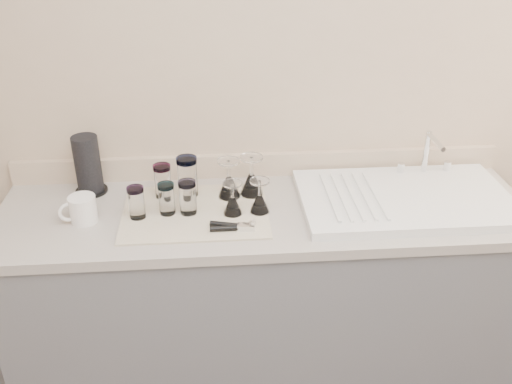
{
  "coord_description": "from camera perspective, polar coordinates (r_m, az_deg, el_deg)",
  "views": [
    {
      "loc": [
        -0.19,
        -0.7,
        2.0
      ],
      "look_at": [
        -0.04,
        1.15,
        1.0
      ],
      "focal_mm": 40.0,
      "sensor_mm": 36.0,
      "label": 1
    }
  ],
  "objects": [
    {
      "name": "room_envelope",
      "position": [
        0.85,
        8.93,
        -3.76
      ],
      "size": [
        3.54,
        3.5,
        2.52
      ],
      "color": "#535358",
      "rests_on": "ground"
    },
    {
      "name": "counter_unit",
      "position": [
        2.46,
        0.86,
        -10.72
      ],
      "size": [
        2.06,
        0.62,
        0.9
      ],
      "color": "slate",
      "rests_on": "ground"
    },
    {
      "name": "sink_unit",
      "position": [
        2.31,
        14.71,
        -0.58
      ],
      "size": [
        0.82,
        0.5,
        0.22
      ],
      "color": "white",
      "rests_on": "counter_unit"
    },
    {
      "name": "dish_towel",
      "position": [
        2.18,
        -6.08,
        -1.99
      ],
      "size": [
        0.55,
        0.42,
        0.01
      ],
      "primitive_type": "cube",
      "color": "silver",
      "rests_on": "counter_unit"
    },
    {
      "name": "tumbler_cyan",
      "position": [
        2.27,
        -9.3,
        1.12
      ],
      "size": [
        0.07,
        0.07,
        0.14
      ],
      "color": "white",
      "rests_on": "dish_towel"
    },
    {
      "name": "tumbler_purple",
      "position": [
        2.26,
        -6.87,
        1.58
      ],
      "size": [
        0.08,
        0.08,
        0.16
      ],
      "color": "white",
      "rests_on": "dish_towel"
    },
    {
      "name": "tumbler_magenta",
      "position": [
        2.15,
        -11.87,
        -1.0
      ],
      "size": [
        0.06,
        0.06,
        0.12
      ],
      "color": "white",
      "rests_on": "dish_towel"
    },
    {
      "name": "tumbler_blue",
      "position": [
        2.15,
        -8.92,
        -0.64
      ],
      "size": [
        0.06,
        0.06,
        0.12
      ],
      "color": "white",
      "rests_on": "dish_towel"
    },
    {
      "name": "tumbler_lavender",
      "position": [
        2.14,
        -6.85,
        -0.51
      ],
      "size": [
        0.07,
        0.07,
        0.13
      ],
      "color": "white",
      "rests_on": "dish_towel"
    },
    {
      "name": "goblet_back_left",
      "position": [
        2.25,
        -2.71,
        0.78
      ],
      "size": [
        0.09,
        0.09,
        0.16
      ],
      "color": "white",
      "rests_on": "dish_towel"
    },
    {
      "name": "goblet_back_right",
      "position": [
        2.26,
        -0.45,
        1.07
      ],
      "size": [
        0.09,
        0.09,
        0.16
      ],
      "color": "white",
      "rests_on": "dish_towel"
    },
    {
      "name": "goblet_front_left",
      "position": [
        2.13,
        -2.36,
        -1.11
      ],
      "size": [
        0.07,
        0.07,
        0.13
      ],
      "color": "white",
      "rests_on": "dish_towel"
    },
    {
      "name": "goblet_front_right",
      "position": [
        2.15,
        0.36,
        -0.89
      ],
      "size": [
        0.07,
        0.07,
        0.13
      ],
      "color": "white",
      "rests_on": "dish_towel"
    },
    {
      "name": "can_opener",
      "position": [
        2.05,
        -2.37,
        -3.48
      ],
      "size": [
        0.16,
        0.07,
        0.02
      ],
      "color": "silver",
      "rests_on": "dish_towel"
    },
    {
      "name": "white_mug",
      "position": [
        2.19,
        -17.0,
        -1.67
      ],
      "size": [
        0.15,
        0.13,
        0.1
      ],
      "color": "white",
      "rests_on": "counter_unit"
    },
    {
      "name": "paper_towel_roll",
      "position": [
        2.36,
        -16.46,
        2.55
      ],
      "size": [
        0.13,
        0.13,
        0.24
      ],
      "color": "black",
      "rests_on": "counter_unit"
    }
  ]
}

